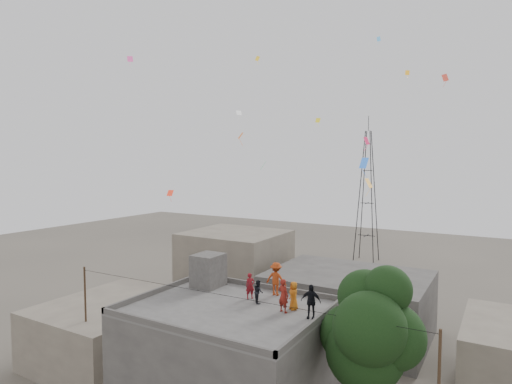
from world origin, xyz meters
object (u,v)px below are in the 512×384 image
Objects in this scene: stair_head_box at (208,270)px; transmission_tower at (367,196)px; person_red_adult at (283,296)px; tree at (370,331)px; person_dark_adult at (311,301)px.

transmission_tower reaches higher than stair_head_box.
person_red_adult is (6.86, -39.15, -2.11)m from transmission_tower.
stair_head_box is at bearing -88.77° from transmission_tower.
tree is 5.38× the size of person_dark_adult.
stair_head_box is 6.31m from person_red_adult.
person_dark_adult is (8.40, -39.23, -2.12)m from transmission_tower.
person_red_adult reaches higher than person_dark_adult.
transmission_tower reaches higher than tree.
person_dark_adult is (7.60, -1.83, -0.15)m from stair_head_box.
person_dark_adult is (1.54, -0.08, -0.02)m from person_red_adult.
tree reaches higher than stair_head_box.
transmission_tower is 40.17m from person_dark_adult.
transmission_tower is (-11.37, 39.40, 2.97)m from tree.
person_dark_adult is at bearing -77.91° from transmission_tower.
transmission_tower is at bearing 91.23° from stair_head_box.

